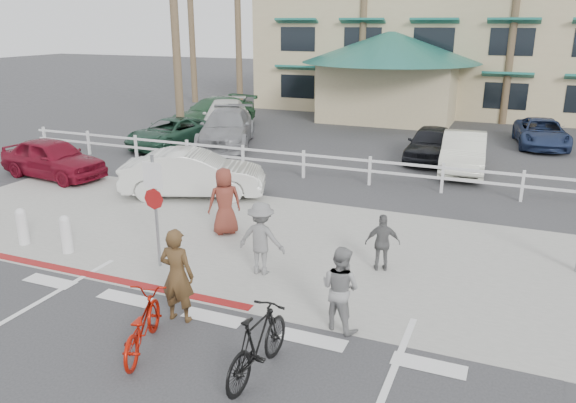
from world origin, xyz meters
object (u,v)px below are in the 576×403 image
at_px(bike_red, 142,325).
at_px(bike_black, 258,343).
at_px(car_red_compact, 53,158).
at_px(sign_post, 156,206).
at_px(car_white_sedan, 193,174).

xyz_separation_m(bike_red, bike_black, (2.10, 0.10, 0.09)).
bearing_deg(car_red_compact, bike_red, -122.44).
xyz_separation_m(sign_post, car_red_compact, (-7.93, 4.97, -0.75)).
height_order(sign_post, bike_black, sign_post).
bearing_deg(sign_post, car_red_compact, 147.93).
xyz_separation_m(bike_black, car_red_compact, (-11.79, 7.85, 0.14)).
distance_m(sign_post, car_red_compact, 9.39).
bearing_deg(bike_black, car_white_sedan, -48.92).
bearing_deg(bike_red, car_white_sedan, -83.10).
xyz_separation_m(sign_post, car_white_sedan, (-2.14, 4.95, -0.71)).
relative_size(bike_red, car_red_compact, 0.44).
bearing_deg(bike_black, car_red_compact, -30.01).
xyz_separation_m(bike_red, car_white_sedan, (-3.89, 7.94, 0.26)).
distance_m(sign_post, bike_red, 3.59).
distance_m(bike_black, car_red_compact, 14.16).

